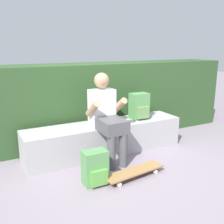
% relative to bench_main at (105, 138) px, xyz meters
% --- Properties ---
extents(ground_plane, '(24.00, 24.00, 0.00)m').
position_rel_bench_main_xyz_m(ground_plane, '(0.00, -0.38, -0.23)').
color(ground_plane, gray).
extents(bench_main, '(2.38, 0.51, 0.45)m').
position_rel_bench_main_xyz_m(bench_main, '(0.00, 0.00, 0.00)').
color(bench_main, '#9D9B9D').
rests_on(bench_main, ground).
extents(person_skater, '(0.49, 0.62, 1.20)m').
position_rel_bench_main_xyz_m(person_skater, '(-0.09, -0.22, 0.42)').
color(person_skater, white).
rests_on(person_skater, ground).
extents(skateboard_near_person, '(0.82, 0.29, 0.09)m').
position_rel_bench_main_xyz_m(skateboard_near_person, '(-0.03, -0.86, -0.15)').
color(skateboard_near_person, olive).
rests_on(skateboard_near_person, ground).
extents(backpack_on_bench, '(0.28, 0.23, 0.40)m').
position_rel_bench_main_xyz_m(backpack_on_bench, '(0.59, -0.01, 0.42)').
color(backpack_on_bench, '#51894C').
rests_on(backpack_on_bench, bench_main).
extents(backpack_on_ground, '(0.28, 0.23, 0.40)m').
position_rel_bench_main_xyz_m(backpack_on_ground, '(-0.51, -0.78, -0.03)').
color(backpack_on_ground, '#51894C').
rests_on(backpack_on_ground, ground).
extents(hedge_row, '(6.31, 0.71, 1.27)m').
position_rel_bench_main_xyz_m(hedge_row, '(-0.46, 0.73, 0.41)').
color(hedge_row, '#294623').
rests_on(hedge_row, ground).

